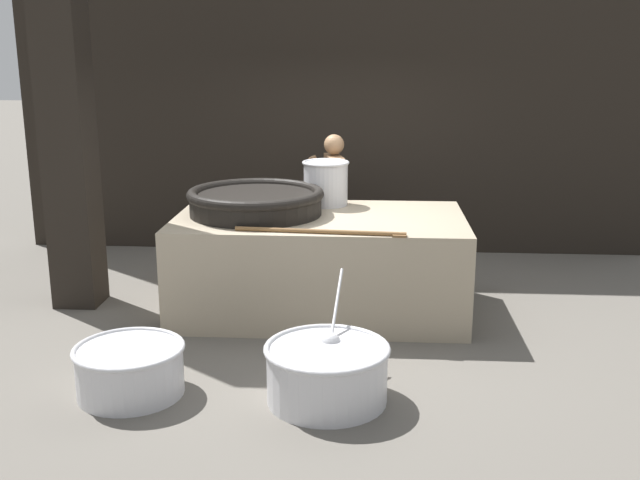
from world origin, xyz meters
name	(u,v)px	position (x,y,z in m)	size (l,w,h in m)	color
ground_plane	(320,310)	(0.00, 0.00, 0.00)	(60.00, 60.00, 0.00)	#666059
back_wall	(333,81)	(0.00, 2.44, 2.17)	(8.02, 0.24, 4.34)	black
support_pillar	(64,91)	(-2.50, 0.05, 2.17)	(0.44, 0.44, 4.34)	black
hearth_platform	(320,264)	(0.00, 0.00, 0.49)	(2.84, 1.63, 0.97)	tan
giant_wok_near	(256,200)	(-0.64, 0.04, 1.11)	(1.36, 1.36, 0.26)	black
stock_pot	(326,182)	(0.02, 0.56, 1.22)	(0.49, 0.49, 0.46)	silver
stirring_paddle	(327,232)	(0.11, -0.72, 0.99)	(1.54, 0.19, 0.04)	brown
cook	(333,200)	(0.07, 1.22, 0.89)	(0.45, 0.65, 1.64)	#9E7551
prep_bowl_vegetables	(327,370)	(0.19, -2.01, 0.24)	(0.95, 1.23, 0.82)	silver
prep_bowl_meat	(130,368)	(-1.32, -2.00, 0.21)	(0.85, 0.85, 0.39)	silver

